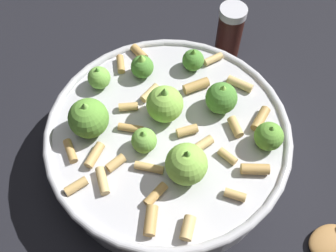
{
  "coord_description": "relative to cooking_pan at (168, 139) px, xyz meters",
  "views": [
    {
      "loc": [
        -0.04,
        0.24,
        0.46
      ],
      "look_at": [
        0.0,
        0.0,
        0.07
      ],
      "focal_mm": 41.04,
      "sensor_mm": 36.0,
      "label": 1
    }
  ],
  "objects": [
    {
      "name": "ground_plane",
      "position": [
        -0.0,
        0.0,
        -0.04
      ],
      "size": [
        2.4,
        2.4,
        0.0
      ],
      "primitive_type": "plane",
      "color": "black"
    },
    {
      "name": "cooking_pan",
      "position": [
        0.0,
        0.0,
        0.0
      ],
      "size": [
        0.3,
        0.3,
        0.12
      ],
      "color": "#B7B7BC",
      "rests_on": "ground"
    },
    {
      "name": "pepper_shaker",
      "position": [
        -0.06,
        -0.19,
        0.01
      ],
      "size": [
        0.04,
        0.04,
        0.09
      ],
      "color": "#33140F",
      "rests_on": "ground"
    }
  ]
}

